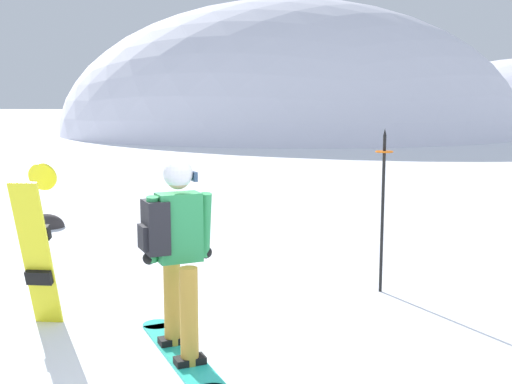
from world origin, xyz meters
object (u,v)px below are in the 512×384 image
rock_dark (46,227)px  snowboarder_main (176,253)px  spare_snowboard (38,247)px  piste_marker_near (383,200)px

rock_dark → snowboarder_main: bearing=-55.9°
rock_dark → spare_snowboard: bearing=-66.1°
snowboarder_main → rock_dark: size_ratio=2.60×
snowboarder_main → rock_dark: snowboarder_main is taller
spare_snowboard → piste_marker_near: size_ratio=0.85×
snowboarder_main → piste_marker_near: 2.81m
spare_snowboard → piste_marker_near: piste_marker_near is taller
spare_snowboard → rock_dark: spare_snowboard is taller
piste_marker_near → spare_snowboard: bearing=-155.7°
snowboarder_main → piste_marker_near: bearing=47.1°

